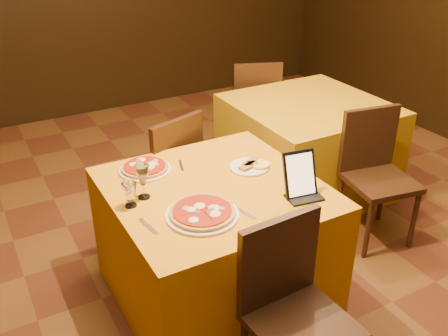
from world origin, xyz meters
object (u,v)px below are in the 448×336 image
pizza_far (145,169)px  wine_glass (143,181)px  chair_main_near (302,325)px  chair_side_near (380,181)px  main_table (215,243)px  side_table (306,147)px  chair_main_far (161,174)px  chair_side_far (253,106)px  pizza_near (202,213)px  water_glass (130,195)px  tablet (300,174)px

pizza_far → wine_glass: (-0.11, -0.27, 0.08)m
chair_main_near → chair_side_near: 1.48m
main_table → pizza_far: pizza_far is taller
side_table → chair_side_near: (0.00, -0.80, 0.08)m
chair_main_far → chair_side_far: same height
chair_side_far → pizza_near: (-1.44, -1.81, 0.31)m
chair_main_far → pizza_near: 1.08m
pizza_near → water_glass: (-0.27, 0.26, 0.05)m
pizza_near → pizza_far: same height
chair_main_far → water_glass: bearing=40.4°
pizza_near → chair_main_near: bearing=-72.5°
chair_side_near → wine_glass: (-1.62, 0.10, 0.39)m
chair_main_near → wine_glass: (-0.37, 0.89, 0.39)m
chair_side_far → tablet: tablet is taller
chair_side_near → chair_side_far: (0.00, 1.61, 0.00)m
chair_main_near → tablet: (0.35, 0.53, 0.41)m
side_table → tablet: bearing=-130.4°
side_table → pizza_near: bearing=-145.2°
pizza_near → water_glass: water_glass is taller
main_table → tablet: size_ratio=4.51×
chair_main_far → pizza_far: 0.60m
chair_main_near → chair_side_near: (1.25, 0.79, 0.00)m
chair_main_near → chair_main_far: same height
side_table → pizza_near: pizza_near is taller
chair_main_near → chair_side_far: bearing=59.8°
chair_main_near → chair_side_near: same height
water_glass → pizza_near: bearing=-43.5°
chair_main_far → chair_side_near: (1.25, -0.81, 0.00)m
wine_glass → chair_main_far: bearing=62.5°
chair_main_near → chair_main_far: bearing=87.3°
chair_side_near → pizza_far: 1.59m
chair_side_near → pizza_far: (-1.51, 0.37, 0.31)m
pizza_far → side_table: bearing=15.6°
pizza_near → main_table: bearing=50.5°
pizza_far → water_glass: size_ratio=2.28×
chair_side_near → chair_main_near: bearing=-137.8°
side_table → chair_side_near: size_ratio=1.21×
tablet → chair_main_near: bearing=-114.8°
chair_main_far → chair_side_near: 1.49m
chair_side_near → water_glass: bearing=-172.1°
main_table → tablet: (0.35, -0.28, 0.49)m
chair_main_far → pizza_far: (-0.26, -0.44, 0.31)m
pizza_near → water_glass: bearing=136.5°
water_glass → chair_side_far: bearing=42.3°
water_glass → tablet: size_ratio=0.53×
main_table → tablet: bearing=-39.1°
pizza_far → tablet: size_ratio=1.21×
chair_main_far → pizza_near: bearing=61.2°
chair_side_near → pizza_near: 1.48m
side_table → chair_side_far: 0.82m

